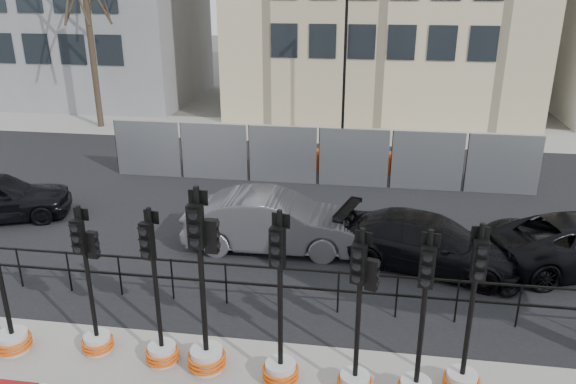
% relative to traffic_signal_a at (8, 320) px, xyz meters
% --- Properties ---
extents(ground, '(120.00, 120.00, 0.00)m').
position_rel_traffic_signal_a_xyz_m(ground, '(4.79, 0.99, -0.69)').
color(ground, '#51514C').
rests_on(ground, ground).
extents(road, '(40.00, 14.00, 0.03)m').
position_rel_traffic_signal_a_xyz_m(road, '(4.79, 7.99, -0.68)').
color(road, black).
rests_on(road, ground).
extents(sidewalk_far, '(40.00, 4.00, 0.02)m').
position_rel_traffic_signal_a_xyz_m(sidewalk_far, '(4.79, 16.99, -0.68)').
color(sidewalk_far, gray).
rests_on(sidewalk_far, ground).
extents(kerb_railing, '(18.00, 0.04, 1.00)m').
position_rel_traffic_signal_a_xyz_m(kerb_railing, '(4.79, 2.19, -0.01)').
color(kerb_railing, black).
rests_on(kerb_railing, ground).
extents(heras_fencing, '(14.33, 1.72, 2.00)m').
position_rel_traffic_signal_a_xyz_m(heras_fencing, '(4.78, 10.79, -0.01)').
color(heras_fencing, gray).
rests_on(heras_fencing, ground).
extents(lamp_post_far, '(0.12, 0.56, 6.00)m').
position_rel_traffic_signal_a_xyz_m(lamp_post_far, '(5.29, 15.97, 2.53)').
color(lamp_post_far, black).
rests_on(lamp_post_far, ground).
extents(traffic_signal_a, '(0.66, 0.66, 3.35)m').
position_rel_traffic_signal_a_xyz_m(traffic_signal_a, '(0.00, 0.00, 0.00)').
color(traffic_signal_a, white).
rests_on(traffic_signal_a, ground).
extents(traffic_signal_b, '(0.59, 0.59, 2.99)m').
position_rel_traffic_signal_a_xyz_m(traffic_signal_b, '(1.59, 0.23, 0.02)').
color(traffic_signal_b, white).
rests_on(traffic_signal_b, ground).
extents(traffic_signal_c, '(0.61, 0.61, 3.10)m').
position_rel_traffic_signal_a_xyz_m(traffic_signal_c, '(2.91, 0.09, -0.05)').
color(traffic_signal_c, white).
rests_on(traffic_signal_c, ground).
extents(traffic_signal_d, '(0.70, 0.70, 3.54)m').
position_rel_traffic_signal_a_xyz_m(traffic_signal_d, '(3.78, 0.03, 0.15)').
color(traffic_signal_d, white).
rests_on(traffic_signal_d, ground).
extents(traffic_signal_e, '(0.64, 0.64, 3.27)m').
position_rel_traffic_signal_a_xyz_m(traffic_signal_e, '(5.14, -0.11, -0.02)').
color(traffic_signal_e, white).
rests_on(traffic_signal_e, ground).
extents(traffic_signal_f, '(0.61, 0.61, 3.09)m').
position_rel_traffic_signal_a_xyz_m(traffic_signal_f, '(6.44, -0.21, 0.04)').
color(traffic_signal_f, white).
rests_on(traffic_signal_f, ground).
extents(traffic_signal_g, '(0.62, 0.62, 3.14)m').
position_rel_traffic_signal_a_xyz_m(traffic_signal_g, '(7.44, -0.23, -0.04)').
color(traffic_signal_g, white).
rests_on(traffic_signal_g, ground).
extents(traffic_signal_h, '(0.62, 0.62, 3.16)m').
position_rel_traffic_signal_a_xyz_m(traffic_signal_h, '(8.23, 0.09, -0.04)').
color(traffic_signal_h, white).
rests_on(traffic_signal_h, ground).
extents(car_b, '(1.83, 4.65, 1.51)m').
position_rel_traffic_signal_a_xyz_m(car_b, '(4.15, 5.02, 0.06)').
color(car_b, '#4D4C51').
rests_on(car_b, ground).
extents(car_c, '(4.14, 5.42, 1.30)m').
position_rel_traffic_signal_a_xyz_m(car_c, '(8.02, 4.57, -0.04)').
color(car_c, black).
rests_on(car_c, ground).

